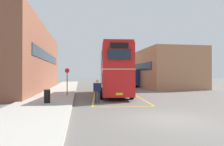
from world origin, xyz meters
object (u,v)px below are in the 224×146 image
Objects in this scene: double_decker_bus at (114,70)px; single_deck_bus at (124,77)px; bus_stop_sign at (67,79)px; pedestrian_boarding at (97,89)px; litter_bin at (47,96)px.

double_decker_bus is 15.75m from single_deck_bus.
single_deck_bus is 3.80× the size of bus_stop_sign.
pedestrian_boarding is 1.84× the size of litter_bin.
pedestrian_boarding is 0.68× the size of bus_stop_sign.
litter_bin is at bearing -137.10° from double_decker_bus.
single_deck_bus is 22.63m from litter_bin.
single_deck_bus is 10.27× the size of litter_bin.
double_decker_bus reaches higher than pedestrian_boarding.
single_deck_bus reaches higher than bus_stop_sign.
single_deck_bus is (4.50, 15.07, -0.87)m from double_decker_bus.
pedestrian_boarding reaches higher than litter_bin.
double_decker_bus is at bearing -106.64° from single_deck_bus.
bus_stop_sign is at bearing 77.65° from litter_bin.
pedestrian_boarding is 5.20m from bus_stop_sign.
pedestrian_boarding is 3.49m from litter_bin.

